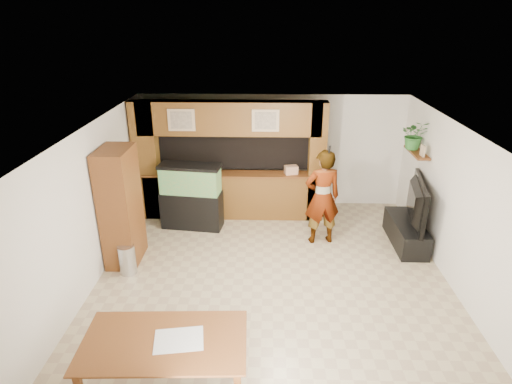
{
  "coord_description": "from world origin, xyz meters",
  "views": [
    {
      "loc": [
        -0.11,
        -6.22,
        4.26
      ],
      "look_at": [
        -0.3,
        0.6,
        1.39
      ],
      "focal_mm": 30.0,
      "sensor_mm": 36.0,
      "label": 1
    }
  ],
  "objects_px": {
    "television": "(411,202)",
    "person": "(322,197)",
    "pantry_cabinet": "(121,207)",
    "aquarium": "(191,197)",
    "dining_table": "(166,365)"
  },
  "relations": [
    {
      "from": "television",
      "to": "person",
      "type": "bearing_deg",
      "value": 98.91
    },
    {
      "from": "pantry_cabinet",
      "to": "dining_table",
      "type": "bearing_deg",
      "value": -64.49
    },
    {
      "from": "pantry_cabinet",
      "to": "television",
      "type": "distance_m",
      "value": 5.4
    },
    {
      "from": "dining_table",
      "to": "person",
      "type": "bearing_deg",
      "value": 56.22
    },
    {
      "from": "television",
      "to": "dining_table",
      "type": "relative_size",
      "value": 0.77
    },
    {
      "from": "person",
      "to": "pantry_cabinet",
      "type": "bearing_deg",
      "value": 1.62
    },
    {
      "from": "pantry_cabinet",
      "to": "person",
      "type": "relative_size",
      "value": 1.12
    },
    {
      "from": "television",
      "to": "dining_table",
      "type": "bearing_deg",
      "value": 143.3
    },
    {
      "from": "pantry_cabinet",
      "to": "person",
      "type": "distance_m",
      "value": 3.75
    },
    {
      "from": "pantry_cabinet",
      "to": "person",
      "type": "xyz_separation_m",
      "value": [
        3.66,
        0.78,
        -0.11
      ]
    },
    {
      "from": "dining_table",
      "to": "television",
      "type": "bearing_deg",
      "value": 40.46
    },
    {
      "from": "television",
      "to": "aquarium",
      "type": "bearing_deg",
      "value": 92.45
    },
    {
      "from": "pantry_cabinet",
      "to": "dining_table",
      "type": "relative_size",
      "value": 1.1
    },
    {
      "from": "pantry_cabinet",
      "to": "television",
      "type": "xyz_separation_m",
      "value": [
        5.35,
        0.73,
        -0.16
      ]
    },
    {
      "from": "aquarium",
      "to": "person",
      "type": "distance_m",
      "value": 2.73
    }
  ]
}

